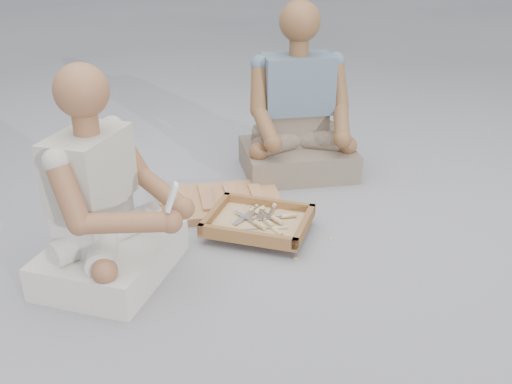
{
  "coord_description": "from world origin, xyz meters",
  "views": [
    {
      "loc": [
        0.03,
        -1.97,
        1.33
      ],
      "look_at": [
        0.01,
        0.23,
        0.3
      ],
      "focal_mm": 40.0,
      "sensor_mm": 36.0,
      "label": 1
    }
  ],
  "objects_px": {
    "tool_tray": "(258,222)",
    "carved_panel": "(221,202)",
    "craftsman": "(105,209)",
    "companion": "(298,118)"
  },
  "relations": [
    {
      "from": "tool_tray",
      "to": "companion",
      "type": "bearing_deg",
      "value": 74.01
    },
    {
      "from": "craftsman",
      "to": "companion",
      "type": "relative_size",
      "value": 0.91
    },
    {
      "from": "carved_panel",
      "to": "craftsman",
      "type": "distance_m",
      "value": 0.81
    },
    {
      "from": "carved_panel",
      "to": "craftsman",
      "type": "height_order",
      "value": "craftsman"
    },
    {
      "from": "tool_tray",
      "to": "carved_panel",
      "type": "bearing_deg",
      "value": 123.69
    },
    {
      "from": "craftsman",
      "to": "companion",
      "type": "height_order",
      "value": "companion"
    },
    {
      "from": "carved_panel",
      "to": "companion",
      "type": "bearing_deg",
      "value": 48.33
    },
    {
      "from": "tool_tray",
      "to": "craftsman",
      "type": "bearing_deg",
      "value": -150.83
    },
    {
      "from": "tool_tray",
      "to": "craftsman",
      "type": "height_order",
      "value": "craftsman"
    },
    {
      "from": "carved_panel",
      "to": "craftsman",
      "type": "xyz_separation_m",
      "value": [
        -0.41,
        -0.64,
        0.28
      ]
    }
  ]
}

